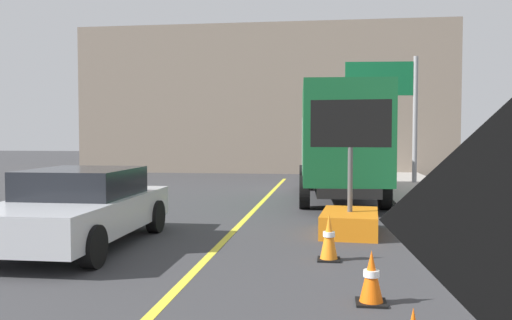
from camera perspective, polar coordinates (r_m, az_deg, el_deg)
lane_center_stripe at (r=6.76m, az=-9.75°, el=-14.60°), size 0.14×36.00×0.01m
arrow_board_trailer at (r=11.10m, az=9.86°, el=-5.23°), size 1.60×1.88×2.70m
box_truck at (r=16.64m, az=8.76°, el=2.07°), size 2.71×7.78×3.37m
pickup_car at (r=10.28m, az=-18.19°, el=-4.75°), size 2.14×4.52×1.38m
highway_guide_sign at (r=21.69m, az=14.42°, el=6.40°), size 2.78×0.33×5.00m
far_building_block at (r=30.46m, az=1.26°, el=6.13°), size 19.37×6.30×7.60m
traffic_cone_mid_lane at (r=6.70m, az=12.06°, el=-12.03°), size 0.36×0.36×0.64m
traffic_cone_far_lane at (r=8.77m, az=7.69°, el=-8.11°), size 0.36×0.36×0.74m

